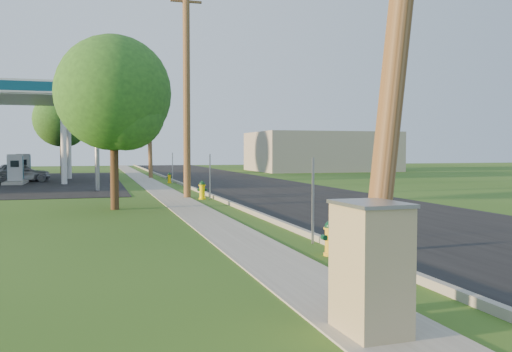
{
  "coord_description": "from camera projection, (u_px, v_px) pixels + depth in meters",
  "views": [
    {
      "loc": [
        -4.54,
        -7.37,
        2.17
      ],
      "look_at": [
        0.0,
        8.0,
        1.4
      ],
      "focal_mm": 38.0,
      "sensor_mm": 36.0,
      "label": 1
    }
  ],
  "objects": [
    {
      "name": "road",
      "position": [
        361.0,
        211.0,
        19.3
      ],
      "size": [
        8.0,
        120.0,
        0.02
      ],
      "primitive_type": "cube",
      "color": "black",
      "rests_on": "ground"
    },
    {
      "name": "hydrant_mid",
      "position": [
        202.0,
        190.0,
        23.84
      ],
      "size": [
        0.43,
        0.39,
        0.83
      ],
      "color": "#FFDB00",
      "rests_on": "ground"
    },
    {
      "name": "sign_post_far",
      "position": [
        173.0,
        168.0,
        35.48
      ],
      "size": [
        0.05,
        0.04,
        2.0
      ],
      "primitive_type": "cube",
      "color": "gray",
      "rests_on": "ground"
    },
    {
      "name": "hydrant_far",
      "position": [
        169.0,
        178.0,
        35.35
      ],
      "size": [
        0.37,
        0.33,
        0.71
      ],
      "color": "yellow",
      "rests_on": "ground"
    },
    {
      "name": "ground_plane",
      "position": [
        401.0,
        289.0,
        8.45
      ],
      "size": [
        140.0,
        140.0,
        0.0
      ],
      "primitive_type": "plane",
      "color": "#244C13",
      "rests_on": "ground"
    },
    {
      "name": "fuel_pump_ne",
      "position": [
        15.0,
        173.0,
        34.46
      ],
      "size": [
        1.2,
        3.2,
        1.9
      ],
      "color": "gray",
      "rests_on": "ground"
    },
    {
      "name": "hydrant_near",
      "position": [
        330.0,
        238.0,
        11.11
      ],
      "size": [
        0.39,
        0.35,
        0.76
      ],
      "color": "gold",
      "rests_on": "ground"
    },
    {
      "name": "sidewalk",
      "position": [
        202.0,
        216.0,
        17.67
      ],
      "size": [
        1.5,
        120.0,
        0.03
      ],
      "primitive_type": "cube",
      "color": "gray",
      "rests_on": "ground"
    },
    {
      "name": "fuel_pump_se",
      "position": [
        24.0,
        170.0,
        38.3
      ],
      "size": [
        1.2,
        3.2,
        1.9
      ],
      "color": "gray",
      "rests_on": "ground"
    },
    {
      "name": "utility_pole_far",
      "position": [
        149.0,
        116.0,
        41.58
      ],
      "size": [
        1.4,
        0.32,
        9.5
      ],
      "color": "brown",
      "rests_on": "ground"
    },
    {
      "name": "car_silver",
      "position": [
        19.0,
        172.0,
        36.51
      ],
      "size": [
        4.21,
        2.58,
        1.34
      ],
      "primitive_type": "imported",
      "rotation": [
        0.0,
        0.0,
        1.84
      ],
      "color": "#9EA0A5",
      "rests_on": "ground"
    },
    {
      "name": "sign_post_mid",
      "position": [
        210.0,
        177.0,
        23.8
      ],
      "size": [
        0.05,
        0.04,
        2.0
      ],
      "primitive_type": "cube",
      "color": "gray",
      "rests_on": "ground"
    },
    {
      "name": "curb",
      "position": [
        253.0,
        212.0,
        18.16
      ],
      "size": [
        0.15,
        120.0,
        0.15
      ],
      "primitive_type": "cube",
      "color": "gray",
      "rests_on": "ground"
    },
    {
      "name": "price_pylon",
      "position": [
        96.0,
        88.0,
        28.47
      ],
      "size": [
        0.34,
        2.04,
        6.85
      ],
      "color": "gray",
      "rests_on": "ground"
    },
    {
      "name": "tree_verge",
      "position": [
        116.0,
        97.0,
        19.5
      ],
      "size": [
        4.17,
        4.17,
        6.31
      ],
      "color": "#392714",
      "rests_on": "ground"
    },
    {
      "name": "distant_building",
      "position": [
        321.0,
        152.0,
        56.55
      ],
      "size": [
        14.0,
        10.0,
        4.0
      ],
      "primitive_type": "cube",
      "color": "#9C9485",
      "rests_on": "ground"
    },
    {
      "name": "utility_pole_mid",
      "position": [
        187.0,
        88.0,
        24.32
      ],
      "size": [
        1.4,
        0.32,
        9.8
      ],
      "color": "brown",
      "rests_on": "ground"
    },
    {
      "name": "sign_post_near",
      "position": [
        313.0,
        201.0,
        12.49
      ],
      "size": [
        0.05,
        0.04,
        2.0
      ],
      "primitive_type": "cube",
      "color": "gray",
      "rests_on": "ground"
    },
    {
      "name": "tree_lot",
      "position": [
        62.0,
        121.0,
        46.63
      ],
      "size": [
        4.76,
        4.76,
        7.22
      ],
      "color": "#392714",
      "rests_on": "ground"
    },
    {
      "name": "utility_cabinet",
      "position": [
        370.0,
        268.0,
        6.34
      ],
      "size": [
        0.73,
        0.94,
        1.57
      ],
      "color": "tan",
      "rests_on": "ground"
    }
  ]
}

